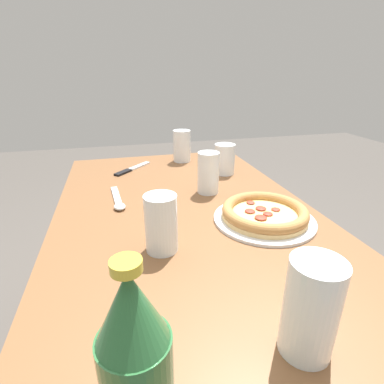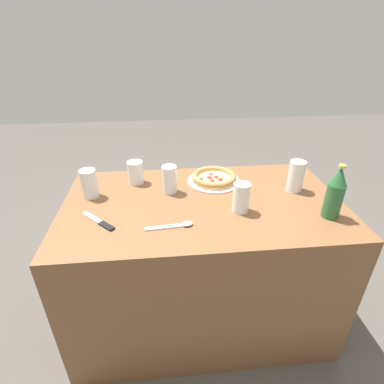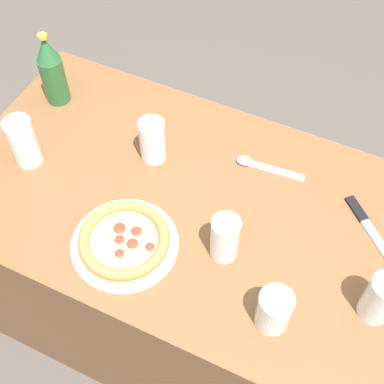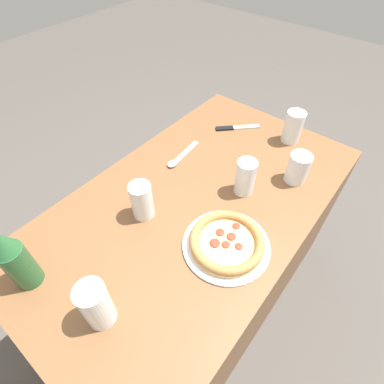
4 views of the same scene
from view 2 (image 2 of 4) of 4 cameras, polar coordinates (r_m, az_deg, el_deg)
name	(u,v)px [view 2 (image 2 of 4)]	position (r m, az deg, el deg)	size (l,w,h in m)	color
ground_plane	(200,310)	(1.87, 1.62, -21.58)	(8.00, 8.00, 0.00)	#4C4742
table	(201,262)	(1.60, 1.80, -13.17)	(1.27, 0.73, 0.74)	brown
pizza_veggie	(214,178)	(1.54, 4.19, 2.66)	(0.27, 0.27, 0.04)	silver
glass_orange_juice	(296,177)	(1.52, 19.17, 2.75)	(0.07, 0.07, 0.15)	white
glass_lemonade	(136,173)	(1.54, -10.68, 3.48)	(0.08, 0.08, 0.11)	white
glass_cola	(170,181)	(1.43, -4.30, 2.12)	(0.07, 0.07, 0.13)	white
glass_water	(89,185)	(1.46, -18.95, 1.31)	(0.07, 0.07, 0.13)	white
glass_red_wine	(241,199)	(1.29, 9.32, -1.33)	(0.07, 0.07, 0.13)	white
beer_bottle	(335,193)	(1.34, 25.62, -0.19)	(0.07, 0.07, 0.24)	#286033
knife	(99,222)	(1.29, -17.25, -5.43)	(0.16, 0.15, 0.01)	black
spoon	(177,225)	(1.21, -2.83, -6.35)	(0.19, 0.04, 0.02)	silver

